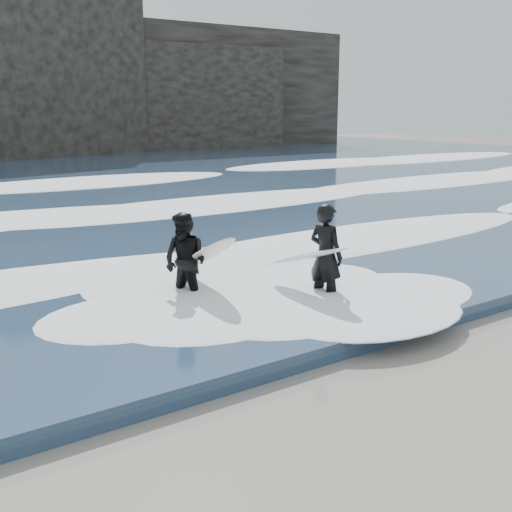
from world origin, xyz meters
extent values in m
ellipsoid|color=white|center=(0.00, 9.00, 0.40)|extent=(60.00, 3.20, 0.20)
ellipsoid|color=white|center=(0.00, 16.00, 0.42)|extent=(60.00, 4.00, 0.24)
imported|color=black|center=(1.35, 5.18, 0.98)|extent=(0.60, 0.79, 1.97)
ellipsoid|color=silver|center=(0.95, 5.23, 1.02)|extent=(0.69, 2.00, 0.73)
imported|color=black|center=(-0.87, 6.55, 0.91)|extent=(0.99, 1.09, 1.82)
ellipsoid|color=silver|center=(-0.45, 6.55, 0.98)|extent=(0.78, 2.19, 1.14)
camera|label=1|loc=(-6.47, -3.52, 3.71)|focal=45.00mm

